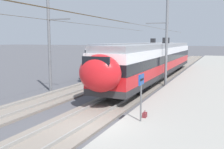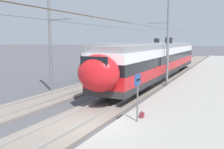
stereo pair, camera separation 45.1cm
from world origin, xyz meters
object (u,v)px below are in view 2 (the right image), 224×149
Objects in this scene: handbag_near_sign at (142,115)px; platform_sign at (138,87)px; train_near_platform at (158,59)px; catenary_mast_mid at (167,39)px; train_far_track at (147,54)px; catenary_mast_far_side at (51,39)px.

platform_sign is at bearing -179.71° from handbag_near_sign.
catenary_mast_mid reaches higher than train_near_platform.
catenary_mast_mid is 104.83× the size of handbag_near_sign.
train_near_platform and train_far_track have the same top height.
handbag_near_sign is at bearing -163.10° from train_far_track.
handbag_near_sign is (-25.29, -7.68, -1.77)m from train_far_track.
train_far_track is (10.57, 4.58, 0.00)m from train_near_platform.
train_far_track is at bearing 23.72° from catenary_mast_mid.
catenary_mast_far_side is at bearing 62.50° from handbag_near_sign.
train_far_track is 0.84× the size of catenary_mast_mid.
catenary_mast_far_side is at bearing 59.36° from platform_sign.
catenary_mast_far_side is 11.34m from handbag_near_sign.
catenary_mast_mid reaches higher than train_far_track.
train_far_track is at bearing -5.02° from catenary_mast_far_side.
handbag_near_sign is (0.68, 0.00, -1.54)m from platform_sign.
platform_sign is (-11.68, -1.41, -2.32)m from catenary_mast_mid.
platform_sign is (-25.97, -7.69, -0.23)m from train_far_track.
catenary_mast_mid is 12.00m from platform_sign.
train_far_track is 14.55× the size of platform_sign.
catenary_mast_far_side is (-6.07, 8.06, -0.05)m from catenary_mast_mid.
handbag_near_sign is at bearing 0.29° from platform_sign.
handbag_near_sign is (-14.72, -3.11, -1.77)m from train_near_platform.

